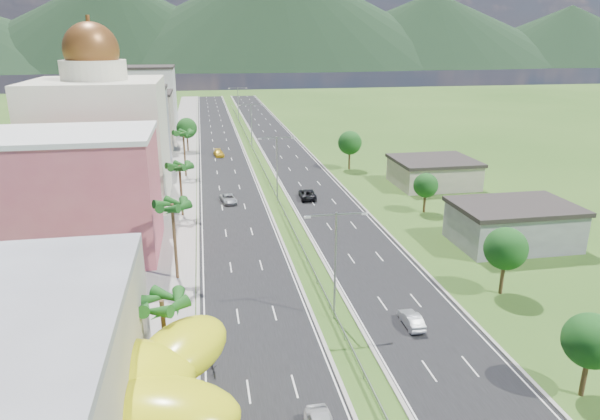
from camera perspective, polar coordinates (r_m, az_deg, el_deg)
ground at (r=45.76m, az=6.78°, el=-17.44°), size 500.00×500.00×0.00m
road_left at (r=128.28m, az=-8.29°, el=5.93°), size 11.00×260.00×0.04m
road_right at (r=129.65m, az=-1.61°, el=6.24°), size 11.00×260.00×0.04m
sidewalk_left at (r=128.31m, az=-12.55°, el=5.71°), size 7.00×260.00×0.12m
median_guardrail at (r=111.13m, az=-4.02°, el=4.53°), size 0.10×216.06×0.76m
streetlight_median_b at (r=50.91m, az=3.79°, el=-4.80°), size 6.04×0.25×11.00m
streetlight_median_c at (r=88.48m, az=-2.49°, el=5.13°), size 6.04×0.25×11.00m
streetlight_median_d at (r=132.46m, az=-5.23°, el=9.38°), size 6.04×0.25×11.00m
streetlight_median_e at (r=176.95m, az=-6.62°, el=11.50°), size 6.04×0.25×11.00m
lime_canopy at (r=38.97m, az=-21.72°, el=-16.85°), size 18.00×15.00×7.40m
pink_shophouse at (r=71.94m, az=-23.03°, el=1.27°), size 20.00×15.00×15.00m
domed_building at (r=93.15m, az=-20.45°, el=7.56°), size 20.00×20.00×28.70m
midrise_grey at (r=117.92m, az=-17.85°, el=8.15°), size 16.00×15.00×16.00m
midrise_beige at (r=139.74m, az=-16.73°, el=9.05°), size 16.00×15.00×13.00m
midrise_white at (r=162.13m, az=-16.00°, el=11.15°), size 16.00×15.00×18.00m
shed_near at (r=76.20m, az=21.74°, el=-1.64°), size 15.00×10.00×5.00m
shed_far at (r=102.52m, az=14.02°, el=3.79°), size 14.00×12.00×4.40m
palm_tree_b at (r=42.35m, az=-14.51°, el=-9.86°), size 3.60×3.60×8.10m
palm_tree_c at (r=60.32m, az=-13.47°, el=0.19°), size 3.60×3.60×9.60m
palm_tree_d at (r=82.74m, az=-12.73°, el=4.36°), size 3.60×3.60×8.60m
palm_tree_e at (r=107.08m, az=-12.34°, el=7.85°), size 3.60×3.60×9.40m
leafy_tree_lfar at (r=132.17m, az=-11.99°, el=8.54°), size 4.90×4.90×8.05m
leafy_tree_ra at (r=46.53m, az=28.62°, el=-12.17°), size 4.20×4.20×6.90m
leafy_tree_rb at (r=60.40m, az=21.10°, el=-3.88°), size 4.55×4.55×7.47m
leafy_tree_rc at (r=85.55m, az=13.27°, el=2.57°), size 3.85×3.85×6.33m
leafy_tree_rd at (r=111.54m, az=5.34°, el=7.15°), size 4.90×4.90×8.05m
mountain_ridge at (r=491.44m, az=-2.01°, el=14.91°), size 860.00×140.00×90.00m
car_silver_mid_left at (r=89.81m, az=-7.64°, el=1.19°), size 2.99×5.14×1.35m
car_yellow_far_left at (r=125.80m, az=-8.67°, el=6.02°), size 2.62×5.12×1.42m
car_silver_right at (r=53.17m, az=11.80°, el=-11.36°), size 1.46×4.09×1.34m
car_dark_far_right at (r=91.38m, az=0.79°, el=1.73°), size 2.95×5.82×1.57m
motorcycle at (r=46.22m, az=-9.26°, el=-16.14°), size 0.88×2.07×1.28m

